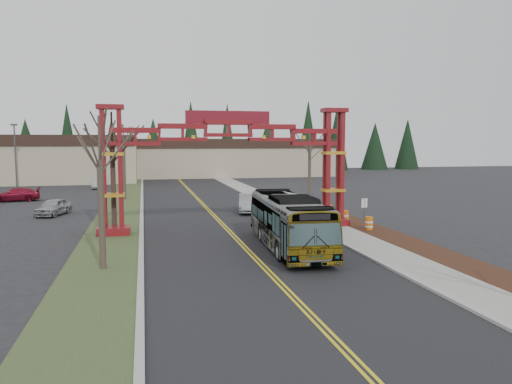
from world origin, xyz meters
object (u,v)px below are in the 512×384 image
object	(u,v)px
retail_building_east	(226,157)
light_pole_far	(15,152)
parked_car_mid_a	(15,195)
barrel_mid	(345,217)
bare_tree_right_far	(310,151)
gateway_arch	(228,148)
parked_car_far_a	(98,184)
parked_car_near_a	(54,207)
barrel_south	(369,224)
street_sign	(364,208)
barrel_north	(329,211)
bare_tree_median_far	(124,146)
silver_sedan	(249,203)
transit_bus	(289,222)
bare_tree_median_mid	(112,146)
bare_tree_median_near	(100,160)

from	to	relation	value
retail_building_east	light_pole_far	bearing A→B (deg)	-143.50
parked_car_mid_a	barrel_mid	bearing A→B (deg)	44.47
bare_tree_right_far	barrel_mid	xyz separation A→B (m)	(-0.59, -10.39, -5.01)
bare_tree_right_far	barrel_mid	bearing A→B (deg)	-93.25
gateway_arch	parked_car_far_a	size ratio (longest dim) A/B	4.92
parked_car_near_a	gateway_arch	bearing A→B (deg)	-21.33
bare_tree_right_far	barrel_mid	distance (m)	11.55
light_pole_far	barrel_south	xyz separation A→B (m)	(32.57, -40.14, -4.59)
parked_car_far_a	street_sign	world-z (taller)	street_sign
parked_car_mid_a	barrel_north	xyz separation A→B (m)	(28.93, -18.79, -0.18)
gateway_arch	barrel_mid	world-z (taller)	gateway_arch
gateway_arch	light_pole_far	xyz separation A→B (m)	(-22.74, 37.73, -0.86)
parked_car_far_a	bare_tree_right_far	size ratio (longest dim) A/B	0.49
bare_tree_median_far	light_pole_far	world-z (taller)	light_pole_far
retail_building_east	barrel_south	xyz separation A→B (m)	(-0.16, -64.36, -2.98)
barrel_south	barrel_north	world-z (taller)	barrel_north
silver_sedan	street_sign	xyz separation A→B (m)	(5.95, -11.61, 0.89)
transit_bus	street_sign	bearing A→B (deg)	34.56
retail_building_east	bare_tree_median_mid	distance (m)	63.67
bare_tree_median_mid	light_pole_far	xyz separation A→B (m)	(-14.74, 36.79, -1.00)
silver_sedan	bare_tree_right_far	size ratio (longest dim) A/B	0.68
street_sign	bare_tree_right_far	bearing A→B (deg)	87.39
gateway_arch	barrel_south	xyz separation A→B (m)	(9.84, -2.41, -5.45)
gateway_arch	bare_tree_median_mid	size ratio (longest dim) A/B	2.15
bare_tree_median_mid	parked_car_near_a	bearing A→B (deg)	119.34
silver_sedan	street_sign	world-z (taller)	street_sign
parked_car_far_a	bare_tree_right_far	world-z (taller)	bare_tree_right_far
silver_sedan	parked_car_far_a	distance (m)	31.55
barrel_south	parked_car_mid_a	bearing A→B (deg)	139.01
light_pole_far	silver_sedan	bearing A→B (deg)	-47.64
retail_building_east	parked_car_near_a	size ratio (longest dim) A/B	8.74
gateway_arch	barrel_mid	distance (m)	10.92
gateway_arch	bare_tree_median_far	size ratio (longest dim) A/B	2.18
bare_tree_median_near	parked_car_far_a	bearing A→B (deg)	95.04
barrel_mid	bare_tree_median_mid	bearing A→B (deg)	-179.91
retail_building_east	barrel_mid	world-z (taller)	retail_building_east
bare_tree_median_near	street_sign	xyz separation A→B (m)	(17.36, 6.91, -3.76)
silver_sedan	bare_tree_median_mid	size ratio (longest dim) A/B	0.60
parked_car_near_a	barrel_north	distance (m)	24.02
parked_car_far_a	barrel_north	xyz separation A→B (m)	(21.43, -32.21, -0.06)
transit_bus	bare_tree_median_mid	size ratio (longest dim) A/B	1.38
barrel_south	parked_car_near_a	bearing A→B (deg)	150.21
bare_tree_median_mid	barrel_mid	world-z (taller)	bare_tree_median_mid
bare_tree_median_far	parked_car_far_a	bearing A→B (deg)	105.45
bare_tree_median_far	barrel_north	distance (m)	25.28
parked_car_far_a	barrel_north	size ratio (longest dim) A/B	3.38
barrel_mid	street_sign	bearing A→B (deg)	-90.74
retail_building_east	bare_tree_median_near	distance (m)	73.69
transit_bus	parked_car_far_a	xyz separation A→B (m)	(-14.58, 43.28, -1.03)
bare_tree_median_far	street_sign	xyz separation A→B (m)	(17.36, -24.43, -4.29)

